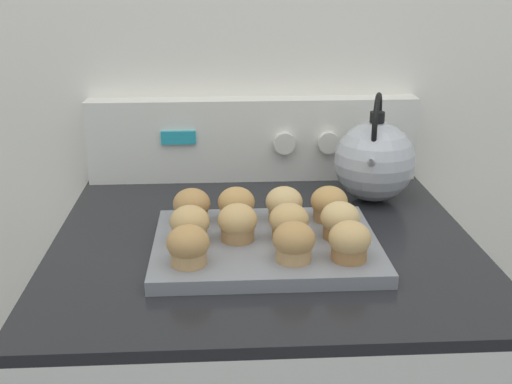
{
  "coord_description": "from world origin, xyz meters",
  "views": [
    {
      "loc": [
        -0.07,
        -0.66,
        1.34
      ],
      "look_at": [
        -0.02,
        0.3,
        1.0
      ],
      "focal_mm": 45.0,
      "sensor_mm": 36.0,
      "label": 1
    }
  ],
  "objects_px": {
    "muffin_r0_c3": "(350,242)",
    "muffin_r2_c1": "(236,205)",
    "muffin_r2_c2": "(284,205)",
    "muffin_r2_c0": "(192,207)",
    "muffin_r1_c1": "(238,223)",
    "muffin_pan": "(264,246)",
    "muffin_r1_c2": "(289,223)",
    "muffin_r1_c0": "(190,225)",
    "muffin_r0_c0": "(188,246)",
    "muffin_r1_c3": "(340,221)",
    "muffin_r0_c2": "(294,242)",
    "tea_kettle": "(374,160)",
    "muffin_r2_c3": "(329,204)"
  },
  "relations": [
    {
      "from": "muffin_r2_c1",
      "to": "muffin_r2_c2",
      "type": "bearing_deg",
      "value": -1.64
    },
    {
      "from": "muffin_pan",
      "to": "muffin_r0_c2",
      "type": "distance_m",
      "value": 0.1
    },
    {
      "from": "muffin_r1_c0",
      "to": "muffin_r2_c0",
      "type": "distance_m",
      "value": 0.08
    },
    {
      "from": "tea_kettle",
      "to": "muffin_r1_c0",
      "type": "bearing_deg",
      "value": -146.34
    },
    {
      "from": "muffin_r0_c3",
      "to": "muffin_r2_c0",
      "type": "relative_size",
      "value": 1.0
    },
    {
      "from": "muffin_r0_c2",
      "to": "muffin_r1_c3",
      "type": "height_order",
      "value": "same"
    },
    {
      "from": "muffin_r0_c0",
      "to": "muffin_r2_c1",
      "type": "bearing_deg",
      "value": 65.43
    },
    {
      "from": "muffin_r1_c3",
      "to": "muffin_r2_c0",
      "type": "bearing_deg",
      "value": 161.91
    },
    {
      "from": "muffin_r0_c3",
      "to": "tea_kettle",
      "type": "relative_size",
      "value": 0.3
    },
    {
      "from": "muffin_r0_c0",
      "to": "muffin_r0_c3",
      "type": "distance_m",
      "value": 0.24
    },
    {
      "from": "muffin_r1_c0",
      "to": "muffin_r2_c0",
      "type": "relative_size",
      "value": 1.0
    },
    {
      "from": "muffin_r1_c2",
      "to": "muffin_r2_c1",
      "type": "bearing_deg",
      "value": 134.38
    },
    {
      "from": "muffin_r1_c3",
      "to": "muffin_r2_c3",
      "type": "bearing_deg",
      "value": 93.82
    },
    {
      "from": "muffin_pan",
      "to": "muffin_r1_c2",
      "type": "height_order",
      "value": "muffin_r1_c2"
    },
    {
      "from": "muffin_r0_c2",
      "to": "muffin_r1_c1",
      "type": "bearing_deg",
      "value": 135.44
    },
    {
      "from": "muffin_r2_c2",
      "to": "muffin_pan",
      "type": "bearing_deg",
      "value": -116.17
    },
    {
      "from": "muffin_r2_c0",
      "to": "muffin_r2_c1",
      "type": "height_order",
      "value": "same"
    },
    {
      "from": "muffin_r0_c0",
      "to": "muffin_r0_c2",
      "type": "height_order",
      "value": "same"
    },
    {
      "from": "muffin_pan",
      "to": "muffin_r1_c0",
      "type": "distance_m",
      "value": 0.13
    },
    {
      "from": "muffin_r0_c2",
      "to": "muffin_r2_c2",
      "type": "height_order",
      "value": "same"
    },
    {
      "from": "tea_kettle",
      "to": "muffin_r2_c0",
      "type": "bearing_deg",
      "value": -156.59
    },
    {
      "from": "muffin_r0_c2",
      "to": "muffin_r1_c2",
      "type": "distance_m",
      "value": 0.08
    },
    {
      "from": "muffin_r0_c0",
      "to": "muffin_r1_c3",
      "type": "distance_m",
      "value": 0.26
    },
    {
      "from": "muffin_pan",
      "to": "muffin_r2_c1",
      "type": "bearing_deg",
      "value": 117.03
    },
    {
      "from": "muffin_r2_c2",
      "to": "muffin_r2_c3",
      "type": "xyz_separation_m",
      "value": [
        0.08,
        -0.0,
        0.0
      ]
    },
    {
      "from": "muffin_r0_c2",
      "to": "tea_kettle",
      "type": "xyz_separation_m",
      "value": [
        0.2,
        0.31,
        0.03
      ]
    },
    {
      "from": "muffin_r0_c3",
      "to": "muffin_r1_c0",
      "type": "bearing_deg",
      "value": 161.77
    },
    {
      "from": "muffin_r2_c2",
      "to": "tea_kettle",
      "type": "height_order",
      "value": "tea_kettle"
    },
    {
      "from": "muffin_r2_c1",
      "to": "muffin_r2_c2",
      "type": "height_order",
      "value": "same"
    },
    {
      "from": "muffin_r2_c2",
      "to": "tea_kettle",
      "type": "xyz_separation_m",
      "value": [
        0.19,
        0.15,
        0.03
      ]
    },
    {
      "from": "muffin_r1_c0",
      "to": "muffin_r0_c0",
      "type": "bearing_deg",
      "value": -89.44
    },
    {
      "from": "muffin_r0_c2",
      "to": "tea_kettle",
      "type": "bearing_deg",
      "value": 58.15
    },
    {
      "from": "muffin_r2_c0",
      "to": "muffin_r2_c3",
      "type": "distance_m",
      "value": 0.24
    },
    {
      "from": "muffin_r0_c3",
      "to": "muffin_r2_c1",
      "type": "bearing_deg",
      "value": 135.18
    },
    {
      "from": "muffin_r1_c3",
      "to": "muffin_r2_c2",
      "type": "xyz_separation_m",
      "value": [
        -0.08,
        0.08,
        0.0
      ]
    },
    {
      "from": "muffin_r0_c2",
      "to": "muffin_r1_c2",
      "type": "bearing_deg",
      "value": 89.29
    },
    {
      "from": "muffin_pan",
      "to": "muffin_r1_c2",
      "type": "bearing_deg",
      "value": -0.76
    },
    {
      "from": "muffin_r0_c2",
      "to": "muffin_r2_c2",
      "type": "distance_m",
      "value": 0.16
    },
    {
      "from": "muffin_pan",
      "to": "muffin_r2_c0",
      "type": "distance_m",
      "value": 0.15
    },
    {
      "from": "muffin_pan",
      "to": "muffin_r0_c2",
      "type": "relative_size",
      "value": 5.67
    },
    {
      "from": "muffin_r1_c3",
      "to": "muffin_r0_c2",
      "type": "bearing_deg",
      "value": -136.63
    },
    {
      "from": "muffin_r0_c3",
      "to": "muffin_r2_c0",
      "type": "xyz_separation_m",
      "value": [
        -0.24,
        0.16,
        0.0
      ]
    },
    {
      "from": "muffin_r0_c0",
      "to": "muffin_r1_c3",
      "type": "xyz_separation_m",
      "value": [
        0.24,
        0.09,
        0.0
      ]
    },
    {
      "from": "muffin_r0_c3",
      "to": "muffin_r1_c3",
      "type": "distance_m",
      "value": 0.08
    },
    {
      "from": "muffin_r1_c0",
      "to": "muffin_r1_c3",
      "type": "height_order",
      "value": "same"
    },
    {
      "from": "muffin_r0_c3",
      "to": "muffin_r1_c0",
      "type": "distance_m",
      "value": 0.26
    },
    {
      "from": "muffin_r2_c2",
      "to": "muffin_r1_c0",
      "type": "bearing_deg",
      "value": -152.73
    },
    {
      "from": "muffin_r1_c0",
      "to": "muffin_r2_c1",
      "type": "distance_m",
      "value": 0.12
    },
    {
      "from": "muffin_r1_c1",
      "to": "muffin_r2_c2",
      "type": "distance_m",
      "value": 0.12
    },
    {
      "from": "muffin_r1_c3",
      "to": "muffin_r2_c2",
      "type": "bearing_deg",
      "value": 136.39
    }
  ]
}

